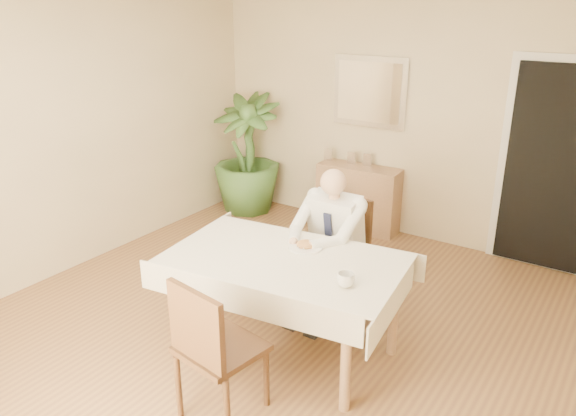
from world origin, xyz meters
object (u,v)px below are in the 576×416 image
Objects in this scene: sideboard at (358,198)px; chair_far at (342,244)px; coffee_mug at (346,280)px; chair_near at (211,344)px; seated_man at (326,238)px; dining_table at (285,268)px; potted_palm at (247,154)px.

chair_far is at bearing -70.99° from sideboard.
chair_far reaches higher than coffee_mug.
sideboard is (-0.69, 3.30, -0.18)m from chair_near.
dining_table is at bearing -90.00° from seated_man.
chair_near is 3.37m from sideboard.
seated_man is (0.00, -0.29, 0.16)m from chair_far.
coffee_mug is 3.48m from potted_palm.
coffee_mug is 2.82m from sideboard.
potted_palm reaches higher than chair_far.
seated_man is 2.58m from potted_palm.
dining_table is at bearing -46.89° from potted_palm.
dining_table is 0.91m from chair_near.
chair_far is at bearing 100.91° from chair_near.
sideboard is 1.48m from potted_palm.
dining_table is 1.97× the size of chair_far.
chair_far is 1.00× the size of sideboard.
coffee_mug is (0.49, 0.77, 0.24)m from chair_near.
chair_near is at bearing -122.46° from coffee_mug.
coffee_mug is 0.08× the size of potted_palm.
chair_far is 0.65× the size of potted_palm.
chair_far is at bearing 90.00° from seated_man.
chair_far reaches higher than dining_table.
seated_man is 0.93m from coffee_mug.
dining_table is 1.27× the size of potted_palm.
potted_palm reaches higher than dining_table.
chair_near reaches higher than chair_far.
potted_palm is (-2.04, 2.17, 0.05)m from dining_table.
potted_palm reaches higher than coffee_mug.
sideboard is at bearing 119.19° from chair_far.
sideboard is at bearing 115.21° from coffee_mug.
dining_table is 15.62× the size of coffee_mug.
potted_palm is (-2.04, 1.58, 0.03)m from seated_man.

